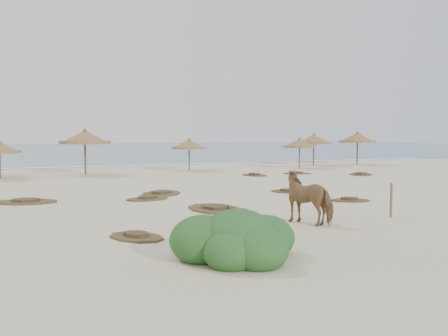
{
  "coord_description": "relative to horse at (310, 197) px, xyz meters",
  "views": [
    {
      "loc": [
        -6.85,
        -17.29,
        2.83
      ],
      "look_at": [
        2.4,
        5.0,
        1.14
      ],
      "focal_mm": 40.0,
      "sensor_mm": 36.0,
      "label": 1
    }
  ],
  "objects": [
    {
      "name": "scrub_9",
      "position": [
        -1.74,
        3.7,
        -0.77
      ],
      "size": [
        2.08,
        2.96,
        0.16
      ],
      "rotation": [
        0.0,
        0.0,
        1.67
      ],
      "color": "brown",
      "rests_on": "ground"
    },
    {
      "name": "bush",
      "position": [
        -3.96,
        -3.3,
        -0.38
      ],
      "size": [
        2.96,
        2.61,
        1.33
      ],
      "rotation": [
        0.0,
        0.0,
        -0.37
      ],
      "color": "#2E632A",
      "rests_on": "ground"
    },
    {
      "name": "palapa_5",
      "position": [
        12.7,
        21.67,
        1.16
      ],
      "size": [
        3.53,
        3.53,
        2.55
      ],
      "rotation": [
        0.0,
        0.0,
        -0.38
      ],
      "color": "brown",
      "rests_on": "ground"
    },
    {
      "name": "scrub_3",
      "position": [
        -2.36,
        9.0,
        -0.77
      ],
      "size": [
        2.87,
        3.15,
        0.16
      ],
      "rotation": [
        0.0,
        0.0,
        1.0
      ],
      "color": "brown",
      "rests_on": "ground"
    },
    {
      "name": "palapa_7",
      "position": [
        19.81,
        23.48,
        1.56
      ],
      "size": [
        4.31,
        4.31,
        3.07
      ],
      "rotation": [
        0.0,
        0.0,
        -0.41
      ],
      "color": "brown",
      "rests_on": "ground"
    },
    {
      "name": "scrub_10",
      "position": [
        9.51,
        16.69,
        -0.77
      ],
      "size": [
        2.29,
        1.98,
        0.16
      ],
      "rotation": [
        0.0,
        0.0,
        2.69
      ],
      "color": "brown",
      "rests_on": "ground"
    },
    {
      "name": "scrub_12",
      "position": [
        4.31,
        3.73,
        -0.77
      ],
      "size": [
        1.94,
        1.63,
        0.16
      ],
      "rotation": [
        0.0,
        0.0,
        2.75
      ],
      "color": "brown",
      "rests_on": "ground"
    },
    {
      "name": "palapa_3",
      "position": [
        -4.18,
        21.78,
        1.68
      ],
      "size": [
        3.72,
        3.72,
        3.22
      ],
      "rotation": [
        0.0,
        0.0,
        0.08
      ],
      "color": "brown",
      "rests_on": "ground"
    },
    {
      "name": "palapa_4",
      "position": [
        3.56,
        22.53,
        1.13
      ],
      "size": [
        2.74,
        2.74,
        2.51
      ],
      "rotation": [
        0.0,
        0.0,
        -0.02
      ],
      "color": "brown",
      "rests_on": "ground"
    },
    {
      "name": "scrub_5",
      "position": [
        13.11,
        14.31,
        -0.77
      ],
      "size": [
        2.66,
        2.78,
        0.16
      ],
      "rotation": [
        0.0,
        0.0,
        0.9
      ],
      "color": "brown",
      "rests_on": "ground"
    },
    {
      "name": "ground",
      "position": [
        -1.61,
        3.95,
        -0.82
      ],
      "size": [
        160.0,
        160.0,
        0.0
      ],
      "primitive_type": "plane",
      "color": "beige",
      "rests_on": "ground"
    },
    {
      "name": "scrub_2",
      "position": [
        -3.4,
        7.41,
        -0.77
      ],
      "size": [
        2.06,
        1.55,
        0.16
      ],
      "rotation": [
        0.0,
        0.0,
        0.2
      ],
      "color": "brown",
      "rests_on": "ground"
    },
    {
      "name": "fence_post_near",
      "position": [
        3.11,
        -0.13,
        -0.24
      ],
      "size": [
        0.11,
        0.11,
        1.16
      ],
      "primitive_type": "cylinder",
      "rotation": [
        0.0,
        0.0,
        -0.23
      ],
      "color": "#615948",
      "rests_on": "ground"
    },
    {
      "name": "ocean",
      "position": [
        -1.61,
        78.95,
        -0.82
      ],
      "size": [
        200.0,
        100.0,
        0.01
      ],
      "primitive_type": "cube",
      "color": "#284F7A",
      "rests_on": "ground"
    },
    {
      "name": "foam_line",
      "position": [
        -1.61,
        29.95,
        -0.82
      ],
      "size": [
        70.0,
        0.6,
        0.01
      ],
      "primitive_type": "cube",
      "color": "white",
      "rests_on": "ground"
    },
    {
      "name": "horse",
      "position": [
        0.0,
        0.0,
        0.0
      ],
      "size": [
        1.59,
        2.13,
        1.64
      ],
      "primitive_type": "imported",
      "rotation": [
        0.0,
        0.0,
        3.55
      ],
      "color": "olive",
      "rests_on": "ground"
    },
    {
      "name": "scrub_4",
      "position": [
        3.48,
        7.44,
        -0.77
      ],
      "size": [
        1.88,
        2.12,
        0.16
      ],
      "rotation": [
        0.0,
        0.0,
        2.08
      ],
      "color": "brown",
      "rests_on": "ground"
    },
    {
      "name": "scrub_11",
      "position": [
        -5.55,
        -0.15,
        -0.77
      ],
      "size": [
        1.86,
        2.1,
        0.16
      ],
      "rotation": [
        0.0,
        0.0,
        2.08
      ],
      "color": "brown",
      "rests_on": "ground"
    },
    {
      "name": "scrub_7",
      "position": [
        6.14,
        16.53,
        -0.77
      ],
      "size": [
        1.69,
        2.3,
        0.16
      ],
      "rotation": [
        0.0,
        0.0,
        1.73
      ],
      "color": "brown",
      "rests_on": "ground"
    },
    {
      "name": "scrub_1",
      "position": [
        -8.2,
        8.42,
        -0.77
      ],
      "size": [
        3.04,
        2.48,
        0.16
      ],
      "rotation": [
        0.0,
        0.0,
        2.81
      ],
      "color": "brown",
      "rests_on": "ground"
    },
    {
      "name": "palapa_6",
      "position": [
        15.64,
        24.16,
        1.45
      ],
      "size": [
        3.63,
        3.63,
        2.92
      ],
      "rotation": [
        0.0,
        0.0,
        0.18
      ],
      "color": "brown",
      "rests_on": "ground"
    }
  ]
}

